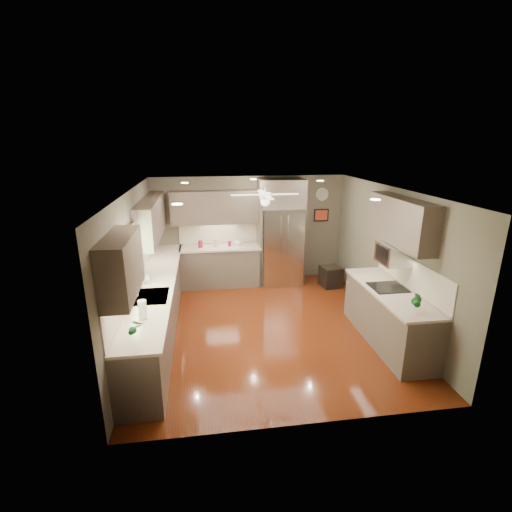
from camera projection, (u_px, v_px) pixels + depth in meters
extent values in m
plane|color=#51260A|center=(267.00, 326.00, 6.83)|extent=(5.00, 5.00, 0.00)
plane|color=white|center=(268.00, 190.00, 6.09)|extent=(5.00, 5.00, 0.00)
plane|color=#5D5647|center=(249.00, 229.00, 8.82)|extent=(4.50, 0.00, 4.50)
plane|color=#5D5647|center=(306.00, 332.00, 4.10)|extent=(4.50, 0.00, 4.50)
plane|color=#5D5647|center=(134.00, 268.00, 6.15)|extent=(0.00, 5.00, 5.00)
plane|color=#5D5647|center=(389.00, 256.00, 6.77)|extent=(0.00, 5.00, 5.00)
cylinder|color=maroon|center=(200.00, 244.00, 8.43)|extent=(0.11, 0.11, 0.17)
cylinder|color=#C0AF90|center=(216.00, 243.00, 8.52)|extent=(0.16, 0.16, 0.20)
cylinder|color=maroon|center=(229.00, 244.00, 8.55)|extent=(0.11, 0.11, 0.12)
imported|color=white|center=(147.00, 277.00, 6.38)|extent=(0.08, 0.08, 0.17)
imported|color=#185622|center=(136.00, 327.00, 4.54)|extent=(0.18, 0.14, 0.31)
imported|color=#185622|center=(418.00, 301.00, 5.29)|extent=(0.20, 0.18, 0.30)
imported|color=#C0AF90|center=(237.00, 245.00, 8.57)|extent=(0.25, 0.25, 0.05)
cube|color=#4E4338|center=(157.00, 307.00, 6.58)|extent=(0.60, 4.70, 0.90)
cube|color=beige|center=(156.00, 282.00, 6.44)|extent=(0.65, 4.70, 0.04)
cube|color=beige|center=(137.00, 268.00, 6.31)|extent=(0.02, 4.70, 0.50)
cube|color=#4E4338|center=(221.00, 267.00, 8.68)|extent=(1.85, 0.60, 0.90)
cube|color=beige|center=(220.00, 247.00, 8.52)|extent=(1.85, 0.65, 0.04)
cube|color=beige|center=(219.00, 233.00, 8.73)|extent=(1.85, 0.02, 0.50)
cube|color=#4E4338|center=(121.00, 266.00, 4.49)|extent=(0.33, 1.20, 0.75)
cube|color=#4E4338|center=(151.00, 218.00, 7.23)|extent=(0.33, 2.40, 0.75)
cube|color=#4E4338|center=(219.00, 207.00, 8.40)|extent=(2.15, 0.33, 0.75)
cube|color=#4E4338|center=(401.00, 221.00, 5.99)|extent=(0.33, 1.70, 0.75)
cube|color=#BFF2B2|center=(128.00, 260.00, 5.59)|extent=(0.01, 1.00, 0.80)
cube|color=olive|center=(126.00, 232.00, 5.47)|extent=(0.05, 1.12, 0.06)
cube|color=olive|center=(132.00, 286.00, 5.73)|extent=(0.05, 1.12, 0.06)
cube|color=olive|center=(122.00, 272.00, 5.10)|extent=(0.05, 0.06, 0.80)
cube|color=olive|center=(135.00, 250.00, 6.10)|extent=(0.05, 0.06, 0.80)
cube|color=silver|center=(152.00, 297.00, 5.82)|extent=(0.50, 0.70, 0.03)
cube|color=#262626|center=(152.00, 299.00, 5.83)|extent=(0.44, 0.62, 0.05)
cylinder|color=silver|center=(138.00, 290.00, 5.76)|extent=(0.02, 0.02, 0.24)
cylinder|color=silver|center=(141.00, 283.00, 5.73)|extent=(0.16, 0.02, 0.02)
cube|color=silver|center=(281.00, 246.00, 8.68)|extent=(0.92, 0.72, 1.82)
cube|color=black|center=(284.00, 261.00, 8.43)|extent=(0.88, 0.02, 0.02)
cube|color=black|center=(285.00, 236.00, 8.25)|extent=(0.01, 0.02, 1.00)
cylinder|color=silver|center=(281.00, 236.00, 8.21)|extent=(0.02, 0.02, 0.90)
cylinder|color=silver|center=(288.00, 236.00, 8.23)|extent=(0.02, 0.02, 0.90)
cube|color=#4E4338|center=(282.00, 193.00, 8.37)|extent=(1.04, 0.60, 0.63)
cube|color=#4E4338|center=(260.00, 246.00, 8.67)|extent=(0.06, 0.60, 1.82)
cube|color=#4E4338|center=(301.00, 245.00, 8.80)|extent=(0.06, 0.60, 1.82)
cube|color=#4E4338|center=(388.00, 317.00, 6.21)|extent=(0.65, 2.20, 0.90)
cube|color=beige|center=(390.00, 291.00, 6.06)|extent=(0.70, 2.20, 0.04)
cube|color=beige|center=(411.00, 274.00, 6.02)|extent=(0.02, 2.20, 0.50)
cube|color=black|center=(388.00, 287.00, 6.15)|extent=(0.56, 0.52, 0.01)
cube|color=silver|center=(394.00, 254.00, 6.15)|extent=(0.42, 0.55, 0.34)
cube|color=black|center=(382.00, 254.00, 6.12)|extent=(0.02, 0.40, 0.26)
cylinder|color=white|center=(265.00, 190.00, 6.38)|extent=(0.03, 0.03, 0.08)
cylinder|color=white|center=(265.00, 196.00, 6.41)|extent=(0.22, 0.22, 0.10)
sphere|color=white|center=(265.00, 202.00, 6.44)|extent=(0.16, 0.16, 0.16)
cube|color=white|center=(285.00, 194.00, 6.45)|extent=(0.48, 0.11, 0.01)
cube|color=white|center=(262.00, 192.00, 6.74)|extent=(0.11, 0.48, 0.01)
cube|color=white|center=(245.00, 195.00, 6.36)|extent=(0.48, 0.11, 0.01)
cube|color=white|center=(269.00, 198.00, 6.08)|extent=(0.11, 0.48, 0.01)
cylinder|color=white|center=(185.00, 183.00, 7.13)|extent=(0.14, 0.14, 0.01)
cylinder|color=white|center=(320.00, 181.00, 7.49)|extent=(0.14, 0.14, 0.01)
cylinder|color=white|center=(177.00, 204.00, 4.76)|extent=(0.14, 0.14, 0.01)
cylinder|color=white|center=(375.00, 200.00, 5.13)|extent=(0.14, 0.14, 0.01)
cylinder|color=white|center=(253.00, 179.00, 7.79)|extent=(0.14, 0.14, 0.01)
cylinder|color=white|center=(322.00, 194.00, 8.81)|extent=(0.30, 0.03, 0.30)
cylinder|color=silver|center=(322.00, 194.00, 8.79)|extent=(0.29, 0.00, 0.29)
cube|color=black|center=(321.00, 215.00, 8.95)|extent=(0.36, 0.03, 0.30)
cube|color=#B43D24|center=(321.00, 215.00, 8.94)|extent=(0.30, 0.01, 0.24)
cube|color=black|center=(331.00, 277.00, 8.65)|extent=(0.50, 0.50, 0.49)
cube|color=black|center=(331.00, 268.00, 8.58)|extent=(0.47, 0.47, 0.03)
cylinder|color=white|center=(143.00, 309.00, 5.04)|extent=(0.11, 0.11, 0.26)
cylinder|color=silver|center=(143.00, 309.00, 5.04)|extent=(0.02, 0.02, 0.28)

